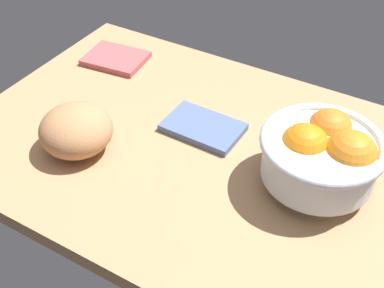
% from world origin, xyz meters
% --- Properties ---
extents(ground_plane, '(0.83, 0.60, 0.03)m').
position_xyz_m(ground_plane, '(0.00, 0.00, -0.01)').
color(ground_plane, tan).
extents(fruit_bowl, '(0.20, 0.20, 0.12)m').
position_xyz_m(fruit_bowl, '(0.24, 0.02, 0.07)').
color(fruit_bowl, silver).
rests_on(fruit_bowl, ground).
extents(bread_loaf, '(0.18, 0.18, 0.08)m').
position_xyz_m(bread_loaf, '(-0.16, -0.11, 0.04)').
color(bread_loaf, tan).
rests_on(bread_loaf, ground).
extents(napkin_folded, '(0.14, 0.12, 0.01)m').
position_xyz_m(napkin_folded, '(-0.28, 0.16, 0.01)').
color(napkin_folded, '#B65356').
rests_on(napkin_folded, ground).
extents(napkin_spare, '(0.15, 0.10, 0.01)m').
position_xyz_m(napkin_spare, '(0.01, 0.05, 0.01)').
color(napkin_spare, slate).
rests_on(napkin_spare, ground).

